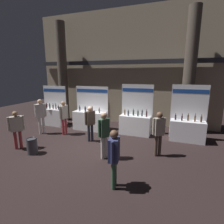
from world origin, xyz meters
TOP-DOWN VIEW (x-y plane):
  - ground_plane at (0.00, 0.00)m, footprint 24.00×24.00m
  - hall_colonnade at (0.00, 4.19)m, footprint 11.22×1.23m
  - exhibitor_booth_0 at (-3.71, 2.23)m, footprint 1.60×0.72m
  - exhibitor_booth_1 at (-1.15, 2.16)m, footprint 1.92×0.66m
  - exhibitor_booth_2 at (1.37, 2.30)m, footprint 1.62×0.66m
  - exhibitor_booth_3 at (3.82, 2.24)m, footprint 1.59×0.66m
  - trash_bin at (-1.89, -1.32)m, footprint 0.40×0.40m
  - visitor_0 at (-2.78, -1.16)m, footprint 0.48×0.51m
  - visitor_1 at (-3.18, 0.68)m, footprint 0.49×0.43m
  - visitor_2 at (1.82, -2.18)m, footprint 0.31×0.54m
  - visitor_3 at (2.73, 0.19)m, footprint 0.45×0.36m
  - visitor_4 at (0.91, -0.71)m, footprint 0.35×0.39m
  - visitor_5 at (-2.03, 1.02)m, footprint 0.30×0.54m
  - visitor_6 at (-0.35, 0.65)m, footprint 0.39×0.46m

SIDE VIEW (x-z plane):
  - ground_plane at x=0.00m, z-range 0.00..0.00m
  - trash_bin at x=-1.89m, z-range 0.00..0.62m
  - exhibitor_booth_0 at x=-3.71m, z-range -0.57..1.77m
  - exhibitor_booth_1 at x=-1.15m, z-range -0.58..1.80m
  - exhibitor_booth_3 at x=3.82m, z-range -0.67..1.90m
  - exhibitor_booth_2 at x=1.37m, z-range -0.65..1.88m
  - visitor_6 at x=-0.35m, z-range 0.15..1.78m
  - visitor_0 at x=-2.78m, z-range 0.16..1.76m
  - visitor_2 at x=1.82m, z-range 0.16..1.82m
  - visitor_3 at x=2.73m, z-range 0.15..1.87m
  - visitor_4 at x=0.91m, z-range 0.15..1.89m
  - visitor_5 at x=-2.03m, z-range 0.17..1.89m
  - visitor_1 at x=-3.18m, z-range 0.19..2.00m
  - hall_colonnade at x=0.00m, z-range -0.05..6.71m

